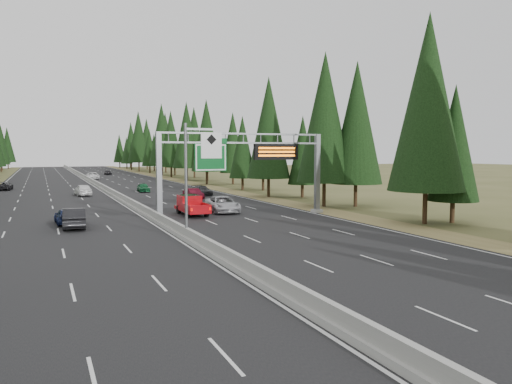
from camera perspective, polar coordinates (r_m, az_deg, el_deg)
road at (r=88.76m, az=-17.49°, el=0.47°), size 32.00×260.00×0.08m
shoulder_right at (r=92.30m, az=-6.43°, el=0.80°), size 3.60×260.00×0.06m
median_barrier at (r=88.73m, az=-17.49°, el=0.71°), size 0.70×260.00×0.85m
sign_gantry at (r=46.60m, az=-0.66°, el=3.56°), size 16.75×0.98×7.80m
hov_sign_pole at (r=34.47m, az=-7.06°, el=2.24°), size 2.80×0.50×8.00m
tree_row_right at (r=81.96m, az=-1.37°, el=6.87°), size 12.37×240.30×18.69m
silver_minivan at (r=50.13m, az=-3.84°, el=-1.41°), size 3.17×5.97×1.60m
red_pickup at (r=48.49m, az=-7.48°, el=-1.36°), size 2.05×5.74×1.87m
car_ahead_green at (r=77.22m, az=-12.75°, el=0.51°), size 1.72×3.98×1.34m
car_ahead_dkred at (r=63.95m, az=-7.17°, el=-0.22°), size 1.82×4.33×1.39m
car_ahead_dkgrey at (r=70.18m, az=-6.18°, el=0.18°), size 2.20×4.62×1.30m
car_ahead_white at (r=115.34m, az=-18.14°, el=1.77°), size 2.89×5.76×1.56m
car_ahead_far at (r=136.22m, az=-16.57°, el=2.15°), size 1.76×3.85×1.28m
car_onc_near at (r=42.28m, az=-20.05°, el=-2.80°), size 2.01×4.95×1.60m
car_onc_blue at (r=44.85m, az=-20.83°, el=-2.63°), size 1.96×4.45×1.27m
car_onc_white at (r=72.71m, az=-19.17°, el=0.23°), size 2.34×4.90×1.62m
car_onc_far at (r=88.27m, az=-26.83°, el=0.61°), size 2.56×4.86×1.30m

